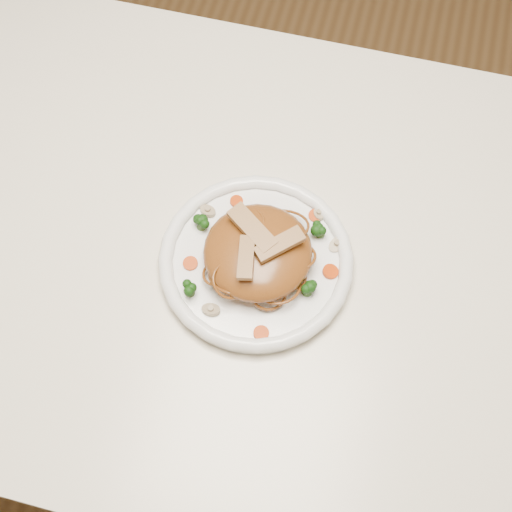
# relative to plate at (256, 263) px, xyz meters

# --- Properties ---
(ground) EXTENTS (4.00, 4.00, 0.00)m
(ground) POSITION_rel_plate_xyz_m (-0.02, 0.03, -0.76)
(ground) COLOR brown
(ground) RESTS_ON ground
(table) EXTENTS (1.20, 0.80, 0.75)m
(table) POSITION_rel_plate_xyz_m (-0.02, 0.03, -0.11)
(table) COLOR #EFE4CA
(table) RESTS_ON ground
(plate) EXTENTS (0.35, 0.35, 0.02)m
(plate) POSITION_rel_plate_xyz_m (0.00, 0.00, 0.00)
(plate) COLOR white
(plate) RESTS_ON table
(noodle_mound) EXTENTS (0.18, 0.18, 0.05)m
(noodle_mound) POSITION_rel_plate_xyz_m (0.00, 0.00, 0.03)
(noodle_mound) COLOR brown
(noodle_mound) RESTS_ON plate
(chicken_a) EXTENTS (0.06, 0.06, 0.01)m
(chicken_a) POSITION_rel_plate_xyz_m (0.03, 0.00, 0.07)
(chicken_a) COLOR tan
(chicken_a) RESTS_ON noodle_mound
(chicken_b) EXTENTS (0.08, 0.07, 0.01)m
(chicken_b) POSITION_rel_plate_xyz_m (-0.01, 0.02, 0.07)
(chicken_b) COLOR tan
(chicken_b) RESTS_ON noodle_mound
(chicken_c) EXTENTS (0.03, 0.06, 0.01)m
(chicken_c) POSITION_rel_plate_xyz_m (-0.01, -0.03, 0.07)
(chicken_c) COLOR tan
(chicken_c) RESTS_ON noodle_mound
(broccoli_0) EXTENTS (0.03, 0.03, 0.03)m
(broccoli_0) POSITION_rel_plate_xyz_m (0.08, 0.06, 0.02)
(broccoli_0) COLOR #15450E
(broccoli_0) RESTS_ON plate
(broccoli_1) EXTENTS (0.04, 0.04, 0.03)m
(broccoli_1) POSITION_rel_plate_xyz_m (-0.09, 0.03, 0.02)
(broccoli_1) COLOR #15450E
(broccoli_1) RESTS_ON plate
(broccoli_2) EXTENTS (0.03, 0.03, 0.03)m
(broccoli_2) POSITION_rel_plate_xyz_m (-0.07, -0.07, 0.02)
(broccoli_2) COLOR #15450E
(broccoli_2) RESTS_ON plate
(broccoli_3) EXTENTS (0.03, 0.03, 0.03)m
(broccoli_3) POSITION_rel_plate_xyz_m (0.08, -0.03, 0.02)
(broccoli_3) COLOR #15450E
(broccoli_3) RESTS_ON plate
(carrot_0) EXTENTS (0.02, 0.02, 0.00)m
(carrot_0) POSITION_rel_plate_xyz_m (0.06, 0.09, 0.01)
(carrot_0) COLOR #B23506
(carrot_0) RESTS_ON plate
(carrot_1) EXTENTS (0.03, 0.03, 0.00)m
(carrot_1) POSITION_rel_plate_xyz_m (-0.09, -0.03, 0.01)
(carrot_1) COLOR #B23506
(carrot_1) RESTS_ON plate
(carrot_2) EXTENTS (0.02, 0.02, 0.00)m
(carrot_2) POSITION_rel_plate_xyz_m (0.10, 0.01, 0.01)
(carrot_2) COLOR #B23506
(carrot_2) RESTS_ON plate
(carrot_3) EXTENTS (0.02, 0.02, 0.00)m
(carrot_3) POSITION_rel_plate_xyz_m (-0.05, 0.08, 0.01)
(carrot_3) COLOR #B23506
(carrot_3) RESTS_ON plate
(carrot_4) EXTENTS (0.02, 0.02, 0.00)m
(carrot_4) POSITION_rel_plate_xyz_m (0.03, -0.10, 0.01)
(carrot_4) COLOR #B23506
(carrot_4) RESTS_ON plate
(mushroom_0) EXTENTS (0.03, 0.03, 0.01)m
(mushroom_0) POSITION_rel_plate_xyz_m (-0.04, -0.09, 0.01)
(mushroom_0) COLOR #C1B190
(mushroom_0) RESTS_ON plate
(mushroom_1) EXTENTS (0.04, 0.04, 0.01)m
(mushroom_1) POSITION_rel_plate_xyz_m (0.10, 0.05, 0.01)
(mushroom_1) COLOR #C1B190
(mushroom_1) RESTS_ON plate
(mushroom_2) EXTENTS (0.03, 0.03, 0.01)m
(mushroom_2) POSITION_rel_plate_xyz_m (-0.09, 0.06, 0.01)
(mushroom_2) COLOR #C1B190
(mushroom_2) RESTS_ON plate
(mushroom_3) EXTENTS (0.03, 0.03, 0.01)m
(mushroom_3) POSITION_rel_plate_xyz_m (0.07, 0.09, 0.01)
(mushroom_3) COLOR #C1B190
(mushroom_3) RESTS_ON plate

